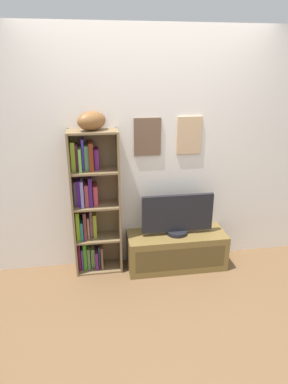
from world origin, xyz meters
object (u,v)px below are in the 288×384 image
bookshelf (91,206)px  football (92,121)px  television (178,215)px  tv_stand (176,250)px

bookshelf → football: size_ratio=5.14×
football → television: size_ratio=0.39×
television → bookshelf: bearing=173.4°
football → television: bearing=-5.0°
bookshelf → television: size_ratio=2.00×
football → tv_stand: bearing=-5.1°
bookshelf → football: football is taller
bookshelf → football: (0.05, -0.03, 0.86)m
tv_stand → television: television is taller
bookshelf → tv_stand: size_ratio=1.43×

